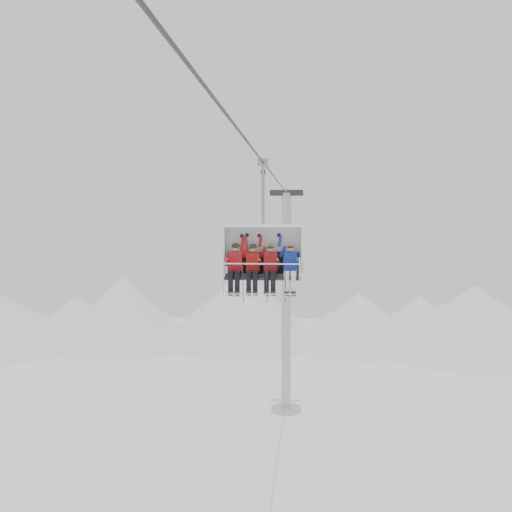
# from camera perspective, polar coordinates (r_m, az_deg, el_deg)

# --- Properties ---
(ridgeline) EXTENTS (72.00, 21.00, 7.00)m
(ridgeline) POSITION_cam_1_polar(r_m,az_deg,el_deg) (59.32, 1.86, -5.44)
(ridgeline) COLOR white
(ridgeline) RESTS_ON ground
(lift_tower_right) EXTENTS (2.00, 1.80, 13.48)m
(lift_tower_right) POSITION_cam_1_polar(r_m,az_deg,el_deg) (39.00, 2.70, -5.48)
(lift_tower_right) COLOR #ABADB2
(lift_tower_right) RESTS_ON ground
(haul_cable) EXTENTS (0.06, 50.00, 0.06)m
(haul_cable) POSITION_cam_1_polar(r_m,az_deg,el_deg) (16.71, 0.00, 9.14)
(haul_cable) COLOR #2B2B2F
(haul_cable) RESTS_ON lift_tower_left
(chairlift_carrier) EXTENTS (2.41, 1.17, 3.98)m
(chairlift_carrier) POSITION_cam_1_polar(r_m,az_deg,el_deg) (19.25, 0.65, 0.52)
(chairlift_carrier) COLOR black
(chairlift_carrier) RESTS_ON haul_cable
(skier_far_left) EXTENTS (0.41, 1.69, 1.64)m
(skier_far_left) POSITION_cam_1_polar(r_m,az_deg,el_deg) (19.05, -1.86, -0.92)
(skier_far_left) COLOR red
(skier_far_left) RESTS_ON chairlift_carrier
(skier_center_left) EXTENTS (0.40, 1.69, 1.61)m
(skier_center_left) POSITION_cam_1_polar(r_m,az_deg,el_deg) (18.99, -0.28, -0.95)
(skier_center_left) COLOR #A91711
(skier_center_left) RESTS_ON chairlift_carrier
(skier_center_right) EXTENTS (0.41, 1.69, 1.62)m
(skier_center_right) POSITION_cam_1_polar(r_m,az_deg,el_deg) (18.95, 1.30, -0.95)
(skier_center_right) COLOR #A31419
(skier_center_right) RESTS_ON chairlift_carrier
(skier_far_right) EXTENTS (0.41, 1.69, 1.64)m
(skier_far_right) POSITION_cam_1_polar(r_m,az_deg,el_deg) (18.93, 3.07, -0.94)
(skier_far_right) COLOR #152FA2
(skier_far_right) RESTS_ON chairlift_carrier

